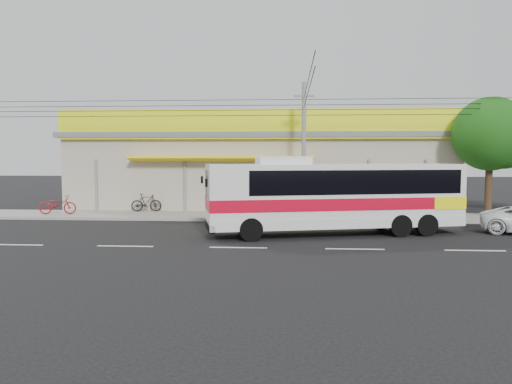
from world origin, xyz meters
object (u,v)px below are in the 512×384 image
(motorbike_red, at_px, (58,205))
(tree_near, at_px, (493,136))
(utility_pole, at_px, (304,106))
(coach_bus, at_px, (339,193))
(motorbike_dark, at_px, (146,203))

(motorbike_red, bearing_deg, tree_near, -95.13)
(tree_near, bearing_deg, utility_pole, -174.46)
(utility_pole, xyz_separation_m, tree_near, (9.47, 0.92, -1.46))
(coach_bus, distance_m, tree_near, 10.26)
(motorbike_dark, distance_m, utility_pole, 10.03)
(motorbike_dark, relative_size, utility_pole, 0.05)
(motorbike_dark, bearing_deg, motorbike_red, 98.81)
(motorbike_red, bearing_deg, coach_bus, -116.36)
(coach_bus, xyz_separation_m, utility_pole, (-1.28, 4.74, 3.93))
(motorbike_red, bearing_deg, motorbike_dark, -76.52)
(motorbike_red, height_order, tree_near, tree_near)
(utility_pole, relative_size, tree_near, 5.53)
(motorbike_red, height_order, utility_pole, utility_pole)
(utility_pole, bearing_deg, motorbike_red, 179.12)
(coach_bus, bearing_deg, motorbike_red, 146.75)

